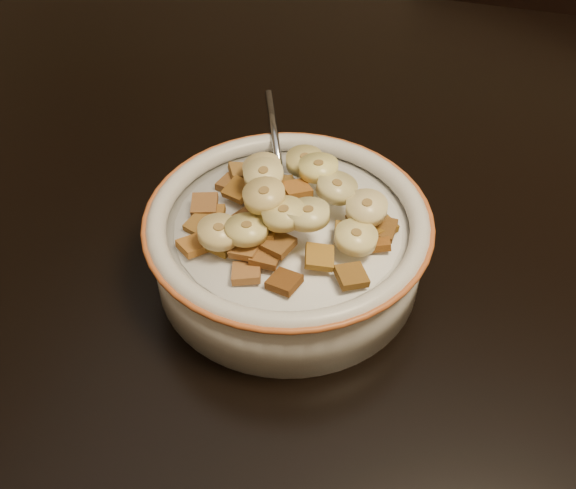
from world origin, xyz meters
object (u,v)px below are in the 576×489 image
(chair, at_px, (479,176))
(cereal_bowl, at_px, (288,249))
(table, at_px, (308,200))
(spoon, at_px, (283,193))

(chair, relative_size, cereal_bowl, 4.00)
(table, height_order, chair, chair)
(table, height_order, cereal_bowl, cereal_bowl)
(table, bearing_deg, spoon, -89.89)
(chair, xyz_separation_m, cereal_bowl, (-0.17, -0.61, 0.35))
(chair, bearing_deg, cereal_bowl, -80.97)
(table, xyz_separation_m, cereal_bowl, (0.01, -0.11, 0.05))
(table, bearing_deg, cereal_bowl, -83.21)
(table, height_order, spoon, spoon)
(spoon, bearing_deg, table, -113.01)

